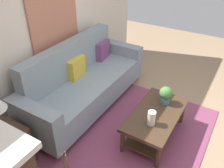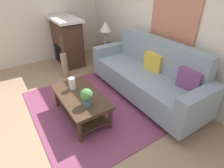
# 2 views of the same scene
# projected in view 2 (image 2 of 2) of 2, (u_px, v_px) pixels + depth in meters

# --- Properties ---
(ground_plane) EXTENTS (9.18, 9.18, 0.00)m
(ground_plane) POSITION_uv_depth(u_px,v_px,m) (69.00, 117.00, 3.05)
(ground_plane) COLOR #9E7F60
(wall_back) EXTENTS (5.18, 0.10, 2.70)m
(wall_back) POSITION_uv_depth(u_px,v_px,m) (167.00, 19.00, 3.30)
(wall_back) COLOR beige
(wall_back) RESTS_ON ground_plane
(wall_left) EXTENTS (0.10, 4.99, 2.70)m
(wall_left) POSITION_uv_depth(u_px,v_px,m) (41.00, 7.00, 4.47)
(wall_left) COLOR beige
(wall_left) RESTS_ON ground_plane
(area_rug) EXTENTS (2.33, 2.04, 0.01)m
(area_rug) POSITION_uv_depth(u_px,v_px,m) (95.00, 107.00, 3.28)
(area_rug) COLOR #843D5B
(area_rug) RESTS_ON ground_plane
(couch) EXTENTS (2.42, 0.84, 1.08)m
(couch) POSITION_uv_depth(u_px,v_px,m) (147.00, 76.00, 3.38)
(couch) COLOR gray
(couch) RESTS_ON ground_plane
(throw_pillow_mustard) EXTENTS (0.37, 0.16, 0.32)m
(throw_pillow_mustard) POSITION_uv_depth(u_px,v_px,m) (153.00, 62.00, 3.31)
(throw_pillow_mustard) COLOR gold
(throw_pillow_mustard) RESTS_ON couch
(throw_pillow_plum) EXTENTS (0.37, 0.17, 0.32)m
(throw_pillow_plum) POSITION_uv_depth(u_px,v_px,m) (189.00, 79.00, 2.76)
(throw_pillow_plum) COLOR #7A4270
(throw_pillow_plum) RESTS_ON couch
(coffee_table) EXTENTS (1.10, 0.60, 0.43)m
(coffee_table) POSITION_uv_depth(u_px,v_px,m) (81.00, 101.00, 2.91)
(coffee_table) COLOR #422D1E
(coffee_table) RESTS_ON ground_plane
(tabletop_vase) EXTENTS (0.11, 0.11, 0.20)m
(tabletop_vase) POSITION_uv_depth(u_px,v_px,m) (72.00, 84.00, 2.96)
(tabletop_vase) COLOR white
(tabletop_vase) RESTS_ON coffee_table
(potted_plant_tabletop) EXTENTS (0.18, 0.18, 0.26)m
(potted_plant_tabletop) POSITION_uv_depth(u_px,v_px,m) (87.00, 97.00, 2.57)
(potted_plant_tabletop) COLOR slate
(potted_plant_tabletop) RESTS_ON coffee_table
(side_table) EXTENTS (0.44, 0.44, 0.56)m
(side_table) POSITION_uv_depth(u_px,v_px,m) (106.00, 56.00, 4.56)
(side_table) COLOR #422D1E
(side_table) RESTS_ON ground_plane
(table_lamp) EXTENTS (0.28, 0.28, 0.57)m
(table_lamp) POSITION_uv_depth(u_px,v_px,m) (105.00, 27.00, 4.19)
(table_lamp) COLOR gray
(table_lamp) RESTS_ON side_table
(fireplace) EXTENTS (1.02, 0.58, 1.16)m
(fireplace) POSITION_uv_depth(u_px,v_px,m) (67.00, 42.00, 4.60)
(fireplace) COLOR #472D23
(fireplace) RESTS_ON ground_plane
(floor_vase) EXTENTS (0.14, 0.14, 0.56)m
(floor_vase) POSITION_uv_depth(u_px,v_px,m) (65.00, 65.00, 4.12)
(floor_vase) COLOR tan
(floor_vase) RESTS_ON ground_plane
(floor_vase_branch_a) EXTENTS (0.01, 0.05, 0.36)m
(floor_vase_branch_a) POSITION_uv_depth(u_px,v_px,m) (62.00, 46.00, 3.87)
(floor_vase_branch_a) COLOR brown
(floor_vase_branch_a) RESTS_ON floor_vase
(floor_vase_branch_b) EXTENTS (0.02, 0.01, 0.36)m
(floor_vase_branch_b) POSITION_uv_depth(u_px,v_px,m) (62.00, 46.00, 3.90)
(floor_vase_branch_b) COLOR brown
(floor_vase_branch_b) RESTS_ON floor_vase
(floor_vase_branch_c) EXTENTS (0.02, 0.02, 0.36)m
(floor_vase_branch_c) POSITION_uv_depth(u_px,v_px,m) (61.00, 46.00, 3.88)
(floor_vase_branch_c) COLOR brown
(floor_vase_branch_c) RESTS_ON floor_vase
(framed_painting) EXTENTS (0.99, 0.03, 0.93)m
(framed_painting) POSITION_uv_depth(u_px,v_px,m) (174.00, 15.00, 3.07)
(framed_painting) COLOR #B77056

